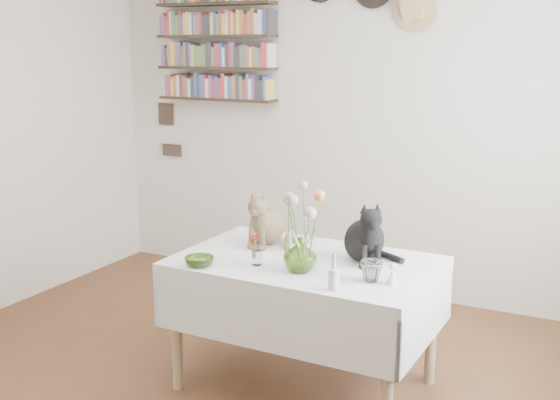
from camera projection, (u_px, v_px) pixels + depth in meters
The scene contains 13 objects.
room at pixel (169, 174), 3.17m from camera, with size 4.08×4.58×2.58m.
dining_table at pixel (305, 292), 3.71m from camera, with size 1.36×0.89×0.72m.
tabby_cat at pixel (267, 216), 3.94m from camera, with size 0.21×0.27×0.32m, color olive, non-canonical shape.
black_cat at pixel (365, 229), 3.64m from camera, with size 0.22×0.28×0.34m, color black, non-canonical shape.
flower_vase at pixel (300, 254), 3.48m from camera, with size 0.17×0.17×0.17m, color #83AC41.
green_bowl at pixel (199, 261), 3.57m from camera, with size 0.15×0.15×0.05m, color #83AC41.
drinking_glass at pixel (371, 271), 3.34m from camera, with size 0.11×0.11×0.10m, color white.
candlestick at pixel (333, 278), 3.21m from camera, with size 0.05×0.05×0.18m.
berry_jar at pixel (257, 249), 3.57m from camera, with size 0.05×0.05×0.19m.
porcelain_figurine at pixel (392, 275), 3.29m from camera, with size 0.06×0.06×0.11m.
flower_bouquet at pixel (301, 204), 3.43m from camera, with size 0.17×0.12×0.39m.
bookshelf_unit at pixel (216, 41), 5.41m from camera, with size 1.00×0.16×0.91m.
wall_art_plaques at pixel (168, 129), 5.86m from camera, with size 0.21×0.02×0.44m.
Camera 1 is at (1.87, -2.55, 1.83)m, focal length 45.00 mm.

